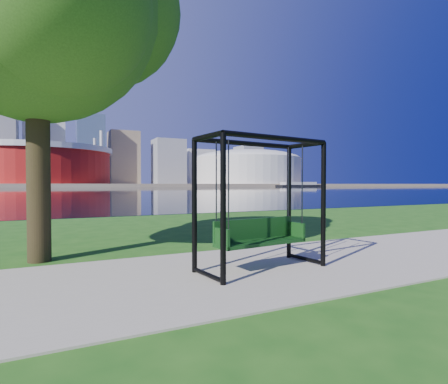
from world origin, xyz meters
TOP-DOWN VIEW (x-y plane):
  - ground at (0.00, 0.00)m, footprint 900.00×900.00m
  - path at (0.00, -0.50)m, footprint 120.00×4.00m
  - river at (0.00, 102.00)m, footprint 900.00×180.00m
  - far_bank at (0.00, 306.00)m, footprint 900.00×228.00m
  - stadium at (-10.00, 235.00)m, footprint 83.00×83.00m
  - arena at (135.00, 235.00)m, footprint 84.00×84.00m
  - skyline at (-4.27, 319.39)m, footprint 392.00×66.00m
  - swing at (0.60, -0.57)m, footprint 2.57×1.36m
  - barge at (148.40, 187.22)m, footprint 32.49×9.40m

SIDE VIEW (x-z plane):
  - ground at x=0.00m, z-range 0.00..0.00m
  - river at x=0.00m, z-range 0.00..0.02m
  - path at x=0.00m, z-range 0.00..0.03m
  - far_bank at x=0.00m, z-range 0.00..2.00m
  - swing at x=0.60m, z-range -0.04..2.48m
  - barge at x=148.40m, z-range -0.15..3.08m
  - stadium at x=-10.00m, z-range -1.77..30.23m
  - arena at x=135.00m, z-range 2.59..29.15m
  - skyline at x=-4.27m, z-range -12.36..84.14m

